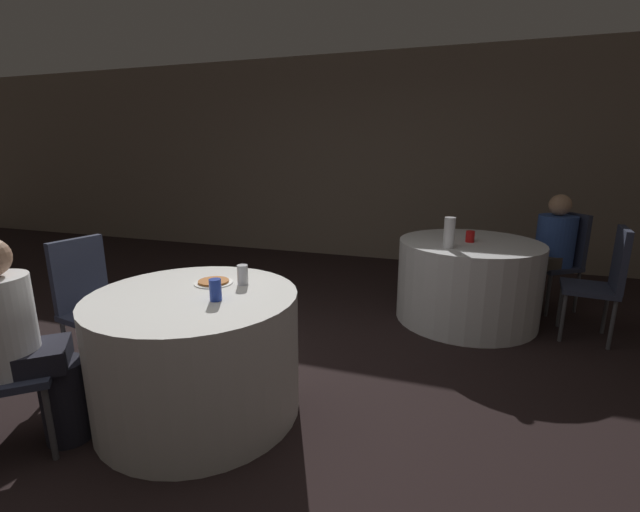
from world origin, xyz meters
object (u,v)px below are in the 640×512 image
table_far (467,281)px  bottle_far (449,233)px  chair_near_west (89,295)px  chair_far_east (605,275)px  soda_can_blue (215,290)px  chair_far_northeast (562,253)px  person_white_shirt (24,347)px  person_blue_shirt (548,252)px  pizza_plate_near (214,282)px  table_near (197,353)px  soda_can_silver (243,275)px

table_far → bottle_far: 0.63m
table_far → chair_near_west: bearing=-144.0°
chair_far_east → soda_can_blue: (-2.38, -1.94, 0.24)m
chair_near_west → chair_far_east: 3.95m
chair_far_east → chair_far_northeast: size_ratio=1.00×
person_white_shirt → person_blue_shirt: bearing=95.9°
pizza_plate_near → chair_near_west: bearing=-178.6°
person_blue_shirt → pizza_plate_near: bearing=100.8°
table_near → chair_far_northeast: 3.55m
chair_far_east → chair_near_west: bearing=122.6°
table_far → pizza_plate_near: pizza_plate_near is taller
pizza_plate_near → soda_can_silver: (0.18, 0.04, 0.05)m
person_blue_shirt → soda_can_blue: 3.31m
table_near → pizza_plate_near: bearing=90.1°
table_far → soda_can_silver: size_ratio=10.33×
chair_far_east → pizza_plate_near: bearing=130.3°
chair_far_northeast → soda_can_silver: bearing=102.1°
chair_near_west → bottle_far: bearing=133.7°
chair_far_northeast → pizza_plate_near: (-2.38, -2.41, 0.19)m
chair_far_east → pizza_plate_near: chair_far_east is taller
chair_far_northeast → soda_can_blue: bearing=105.6°
chair_far_northeast → chair_near_west: bearing=90.7°
soda_can_blue → bottle_far: bearing=56.4°
table_far → chair_far_east: (1.04, -0.13, 0.19)m
table_near → chair_far_northeast: size_ratio=1.26×
person_white_shirt → soda_can_silver: bearing=93.7°
chair_far_east → person_blue_shirt: person_blue_shirt is taller
person_white_shirt → chair_far_east: bearing=86.4°
table_near → chair_far_east: size_ratio=1.26×
chair_near_west → soda_can_silver: (1.18, 0.06, 0.24)m
table_far → pizza_plate_near: size_ratio=5.28×
person_blue_shirt → chair_near_west: bearing=90.7°
table_near → chair_near_west: chair_near_west is taller
chair_far_northeast → soda_can_silver: chair_far_northeast is taller
table_near → table_far: size_ratio=0.95×
table_far → soda_can_blue: 2.51m
chair_near_west → soda_can_blue: bearing=89.4°
soda_can_silver → pizza_plate_near: bearing=-168.1°
soda_can_silver → bottle_far: size_ratio=0.47×
table_far → person_blue_shirt: person_blue_shirt is taller
chair_near_west → bottle_far: 2.79m
table_near → bottle_far: bottle_far is taller
chair_near_west → bottle_far: size_ratio=3.67×
soda_can_silver → bottle_far: bearing=51.1°
chair_far_northeast → bottle_far: bottle_far is taller
chair_far_northeast → table_near: bearing=102.8°
table_far → soda_can_silver: soda_can_silver is taller
pizza_plate_near → bottle_far: (1.34, 1.47, 0.12)m
pizza_plate_near → bottle_far: bottle_far is taller
chair_near_west → chair_far_east: bearing=126.6°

